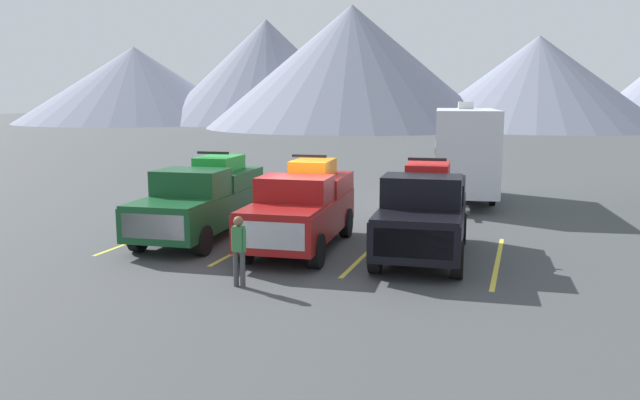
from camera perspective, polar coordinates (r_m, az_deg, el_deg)
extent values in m
plane|color=#3F4244|center=(17.82, -1.36, -4.48)|extent=(240.00, 240.00, 0.00)
cube|color=#144723|center=(19.50, -10.65, -0.82)|extent=(2.50, 5.99, 0.93)
cube|color=#144723|center=(17.55, -13.52, -0.35)|extent=(2.11, 1.78, 0.08)
cube|color=#144723|center=(18.89, -11.38, 1.48)|extent=(2.06, 1.66, 0.79)
cube|color=slate|center=(18.35, -12.19, 1.35)|extent=(1.83, 0.36, 0.59)
cube|color=#144723|center=(20.82, -8.93, 1.90)|extent=(2.23, 2.83, 0.54)
cube|color=silver|center=(16.94, -14.67, -2.30)|extent=(1.76, 0.19, 0.65)
cylinder|color=black|center=(17.42, -10.43, -3.55)|extent=(0.34, 0.84, 0.82)
cylinder|color=black|center=(18.27, -15.90, -3.16)|extent=(0.34, 0.84, 0.82)
cylinder|color=black|center=(21.04, -6.03, -1.26)|extent=(0.34, 0.84, 0.82)
cylinder|color=black|center=(21.75, -10.76, -1.03)|extent=(0.34, 0.84, 0.82)
cube|color=green|center=(20.76, -8.97, 3.26)|extent=(1.27, 1.80, 0.45)
cylinder|color=black|center=(20.04, -8.38, 3.05)|extent=(0.21, 0.45, 0.44)
cylinder|color=black|center=(20.41, -10.81, 3.09)|extent=(0.21, 0.45, 0.44)
cylinder|color=black|center=(21.14, -7.18, 3.39)|extent=(0.21, 0.45, 0.44)
cylinder|color=black|center=(21.49, -9.51, 3.43)|extent=(0.21, 0.45, 0.44)
cube|color=black|center=(20.28, -9.52, 4.17)|extent=(1.04, 0.16, 0.08)
cube|color=maroon|center=(17.77, -1.79, -1.52)|extent=(2.43, 5.57, 0.94)
cube|color=maroon|center=(15.83, -3.68, -0.98)|extent=(2.06, 1.66, 0.08)
cube|color=maroon|center=(17.17, -2.23, 0.92)|extent=(2.01, 1.55, 0.72)
cube|color=slate|center=(16.62, -2.77, 0.77)|extent=(1.79, 0.34, 0.54)
cube|color=maroon|center=(19.05, -0.62, 1.46)|extent=(2.17, 2.64, 0.53)
cube|color=silver|center=(15.24, -4.48, -3.17)|extent=(1.72, 0.19, 0.66)
cylinder|color=black|center=(15.89, -0.30, -4.55)|extent=(0.34, 0.89, 0.87)
cylinder|color=black|center=(16.43, -6.65, -4.15)|extent=(0.34, 0.89, 0.87)
cylinder|color=black|center=(19.41, 2.33, -2.03)|extent=(0.34, 0.89, 0.87)
cylinder|color=black|center=(19.86, -2.95, -1.78)|extent=(0.34, 0.89, 0.87)
cube|color=orange|center=(18.99, -0.62, 2.93)|extent=(1.23, 1.68, 0.45)
cylinder|color=black|center=(18.35, 0.33, 2.69)|extent=(0.21, 0.45, 0.44)
cylinder|color=black|center=(18.58, -2.41, 2.77)|extent=(0.21, 0.45, 0.44)
cylinder|color=black|center=(19.42, 1.08, 3.05)|extent=(0.21, 0.45, 0.44)
cylinder|color=black|center=(19.64, -1.52, 3.12)|extent=(0.21, 0.45, 0.44)
cube|color=black|center=(18.52, -0.97, 3.93)|extent=(1.02, 0.16, 0.08)
cube|color=black|center=(17.05, 9.14, -2.05)|extent=(2.49, 5.50, 0.95)
cube|color=black|center=(15.06, 8.60, -1.54)|extent=(2.12, 1.65, 0.08)
cube|color=black|center=(16.42, 9.09, 0.69)|extent=(2.07, 1.54, 0.84)
cube|color=slate|center=(15.87, 8.93, 0.55)|extent=(1.86, 0.37, 0.62)
cube|color=black|center=(18.35, 9.57, 1.05)|extent=(2.23, 2.61, 0.52)
cube|color=silver|center=(14.45, 8.30, -3.87)|extent=(1.78, 0.19, 0.66)
cylinder|color=black|center=(15.33, 12.15, -5.23)|extent=(0.35, 0.91, 0.89)
cylinder|color=black|center=(15.49, 4.98, -4.91)|extent=(0.35, 0.91, 0.89)
cylinder|color=black|center=(18.88, 12.48, -2.53)|extent=(0.35, 0.91, 0.89)
cylinder|color=black|center=(19.01, 6.65, -2.29)|extent=(0.35, 0.91, 0.89)
cube|color=red|center=(18.29, 9.61, 2.56)|extent=(1.27, 1.66, 0.45)
cylinder|color=black|center=(17.73, 11.00, 2.29)|extent=(0.21, 0.45, 0.44)
cylinder|color=black|center=(17.79, 7.96, 2.40)|extent=(0.21, 0.45, 0.44)
cylinder|color=black|center=(18.80, 11.16, 2.67)|extent=(0.21, 0.45, 0.44)
cylinder|color=black|center=(18.87, 8.30, 2.77)|extent=(0.21, 0.45, 0.44)
cube|color=black|center=(17.81, 9.54, 3.60)|extent=(1.05, 0.16, 0.08)
cube|color=gold|center=(20.38, -14.85, -3.03)|extent=(0.12, 5.50, 0.01)
cube|color=gold|center=(18.77, -5.96, -3.81)|extent=(0.12, 5.50, 0.01)
cube|color=gold|center=(17.68, 4.32, -4.60)|extent=(0.12, 5.50, 0.01)
cube|color=gold|center=(17.23, 15.55, -5.28)|extent=(0.12, 5.50, 0.01)
cube|color=silver|center=(26.38, 12.81, 4.42)|extent=(3.12, 6.45, 3.18)
cube|color=#595960|center=(26.34, 10.26, 4.84)|extent=(0.80, 5.90, 0.24)
cube|color=silver|center=(27.23, 12.86, 8.23)|extent=(0.69, 0.77, 0.30)
cube|color=#333333|center=(22.93, 13.00, -0.82)|extent=(0.28, 1.21, 0.12)
cylinder|color=black|center=(25.90, 15.10, 0.37)|extent=(0.32, 0.78, 0.76)
cylinder|color=black|center=(25.81, 10.36, 0.51)|extent=(0.32, 0.78, 0.76)
cylinder|color=black|center=(27.37, 14.86, 0.84)|extent=(0.32, 0.78, 0.76)
cylinder|color=black|center=(27.29, 10.37, 0.97)|extent=(0.32, 0.78, 0.76)
cylinder|color=#3F3F42|center=(14.50, -7.50, -6.09)|extent=(0.12, 0.12, 0.81)
cylinder|color=#3F3F42|center=(14.43, -6.91, -6.16)|extent=(0.12, 0.12, 0.81)
cube|color=#33723F|center=(14.30, -7.26, -3.45)|extent=(0.24, 0.19, 0.58)
sphere|color=brown|center=(14.22, -7.30, -1.88)|extent=(0.22, 0.22, 0.22)
cylinder|color=#33723F|center=(14.37, -7.72, -3.52)|extent=(0.09, 0.09, 0.52)
cylinder|color=#33723F|center=(14.25, -6.79, -3.60)|extent=(0.09, 0.09, 0.52)
cone|color=gray|center=(112.04, -16.15, 9.84)|extent=(38.69, 38.69, 12.37)
cone|color=gray|center=(105.60, -4.78, 11.34)|extent=(35.18, 35.18, 16.47)
cone|color=gray|center=(89.72, 2.84, 11.78)|extent=(39.99, 39.99, 16.57)
cone|color=gray|center=(91.10, 18.82, 9.89)|extent=(32.87, 32.87, 12.20)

